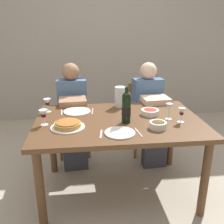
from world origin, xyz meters
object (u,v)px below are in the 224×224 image
(wine_glass_spare, at_px, (169,108))
(wine_glass_left_diner, at_px, (182,112))
(salad_bowl, at_px, (150,112))
(olive_bowl, at_px, (158,124))
(diner_left, at_px, (73,112))
(chair_right, at_px, (143,113))
(chair_left, at_px, (73,114))
(diner_right, at_px, (150,110))
(dinner_plate_right_setting, at_px, (120,133))
(dining_table, at_px, (119,129))
(baked_tart, at_px, (68,125))
(wine_glass_centre, at_px, (43,114))
(water_pitcher, at_px, (120,98))
(dinner_plate_left_setting, at_px, (77,111))
(wine_glass_right_diner, at_px, (47,103))
(wine_bottle, at_px, (126,108))

(wine_glass_spare, bearing_deg, wine_glass_left_diner, -44.55)
(salad_bowl, bearing_deg, olive_bowl, -93.09)
(wine_glass_left_diner, relative_size, diner_left, 0.11)
(wine_glass_spare, distance_m, chair_right, 0.98)
(wine_glass_spare, height_order, chair_left, wine_glass_spare)
(chair_left, relative_size, diner_right, 0.75)
(dinner_plate_right_setting, bearing_deg, dining_table, 83.98)
(baked_tart, distance_m, chair_right, 1.38)
(baked_tart, relative_size, wine_glass_centre, 2.08)
(salad_bowl, xyz_separation_m, diner_right, (0.14, 0.53, -0.17))
(wine_glass_left_diner, bearing_deg, chair_right, 95.35)
(olive_bowl, xyz_separation_m, dinner_plate_right_setting, (-0.33, -0.07, -0.03))
(salad_bowl, bearing_deg, dinner_plate_right_setting, -130.92)
(salad_bowl, bearing_deg, wine_glass_left_diner, -45.28)
(wine_glass_left_diner, bearing_deg, diner_left, 140.57)
(diner_left, bearing_deg, wine_glass_spare, 137.03)
(wine_glass_left_diner, bearing_deg, water_pitcher, 132.71)
(wine_glass_spare, xyz_separation_m, dinner_plate_left_setting, (-0.83, 0.29, -0.10))
(dinner_plate_left_setting, bearing_deg, diner_right, 24.58)
(dinner_plate_right_setting, bearing_deg, water_pitcher, 81.57)
(dinner_plate_left_setting, bearing_deg, chair_left, 96.63)
(water_pitcher, bearing_deg, dinner_plate_left_setting, -163.62)
(water_pitcher, relative_size, wine_glass_right_diner, 1.54)
(wine_glass_centre, bearing_deg, wine_glass_spare, 0.68)
(olive_bowl, height_order, wine_glass_left_diner, wine_glass_left_diner)
(wine_glass_right_diner, bearing_deg, chair_right, 27.80)
(wine_bottle, relative_size, chair_right, 0.37)
(wine_bottle, bearing_deg, olive_bowl, -33.12)
(water_pitcher, height_order, salad_bowl, water_pitcher)
(wine_bottle, distance_m, salad_bowl, 0.33)
(salad_bowl, height_order, dinner_plate_right_setting, salad_bowl)
(wine_glass_right_diner, distance_m, diner_left, 0.51)
(salad_bowl, relative_size, chair_right, 0.19)
(water_pitcher, relative_size, baked_tart, 0.73)
(salad_bowl, height_order, dinner_plate_left_setting, salad_bowl)
(dining_table, bearing_deg, chair_left, 116.47)
(wine_glass_left_diner, bearing_deg, wine_glass_right_diner, 161.14)
(baked_tart, height_order, chair_right, chair_right)
(wine_bottle, height_order, wine_glass_centre, wine_bottle)
(wine_glass_right_diner, distance_m, chair_left, 0.76)
(wine_glass_spare, relative_size, dinner_plate_left_setting, 0.56)
(dinner_plate_left_setting, relative_size, diner_right, 0.23)
(baked_tart, distance_m, wine_glass_left_diner, 0.99)
(water_pitcher, distance_m, dinner_plate_right_setting, 0.70)
(salad_bowl, bearing_deg, wine_bottle, -146.24)
(dining_table, distance_m, diner_right, 0.78)
(olive_bowl, height_order, chair_right, chair_right)
(water_pitcher, xyz_separation_m, chair_left, (-0.53, 0.53, -0.36))
(olive_bowl, xyz_separation_m, wine_glass_spare, (0.15, 0.19, 0.07))
(diner_left, bearing_deg, wine_glass_right_diner, 56.66)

